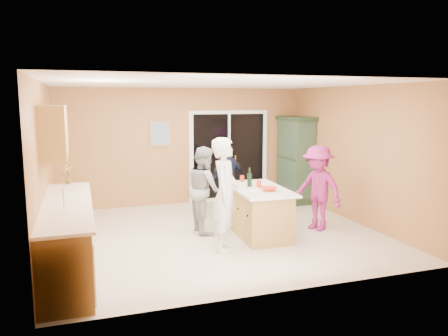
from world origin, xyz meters
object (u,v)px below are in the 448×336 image
object	(u,v)px
woman_grey	(205,189)
woman_navy	(228,181)
green_hutch	(296,160)
woman_magenta	(318,188)
kitchen_island	(259,213)
woman_white	(225,195)

from	to	relation	value
woman_grey	woman_navy	distance (m)	1.02
woman_navy	woman_grey	bearing A→B (deg)	24.54
green_hutch	woman_navy	world-z (taller)	green_hutch
green_hutch	woman_magenta	world-z (taller)	green_hutch
kitchen_island	woman_grey	world-z (taller)	woman_grey
kitchen_island	woman_navy	bearing A→B (deg)	98.71
woman_white	woman_grey	distance (m)	1.08
woman_white	green_hutch	bearing A→B (deg)	-14.25
kitchen_island	woman_white	xyz separation A→B (m)	(-0.79, -0.54, 0.49)
green_hutch	woman_grey	size ratio (longest dim) A/B	1.29
woman_navy	woman_magenta	bearing A→B (deg)	111.37
woman_white	woman_navy	distance (m)	1.94
woman_magenta	woman_white	bearing A→B (deg)	-97.54
green_hutch	woman_white	xyz separation A→B (m)	(-2.63, -2.73, -0.07)
woman_grey	woman_magenta	size ratio (longest dim) A/B	1.00
kitchen_island	woman_magenta	size ratio (longest dim) A/B	1.06
kitchen_island	woman_white	world-z (taller)	woman_white
green_hutch	woman_navy	xyz separation A→B (m)	(-1.97, -0.91, -0.21)
kitchen_island	woman_navy	distance (m)	1.33
green_hutch	woman_magenta	size ratio (longest dim) A/B	1.28
woman_grey	kitchen_island	bearing A→B (deg)	-124.65
kitchen_island	woman_magenta	world-z (taller)	woman_magenta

